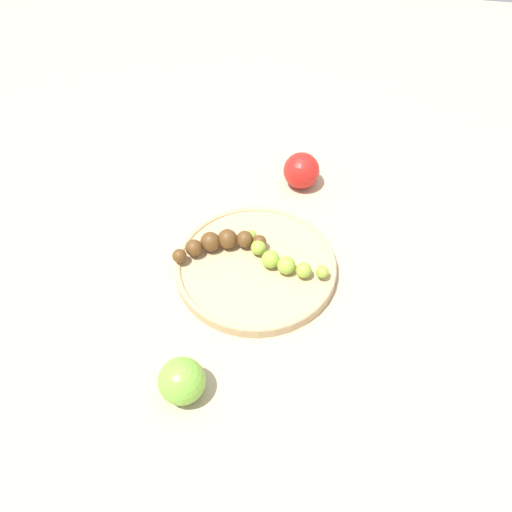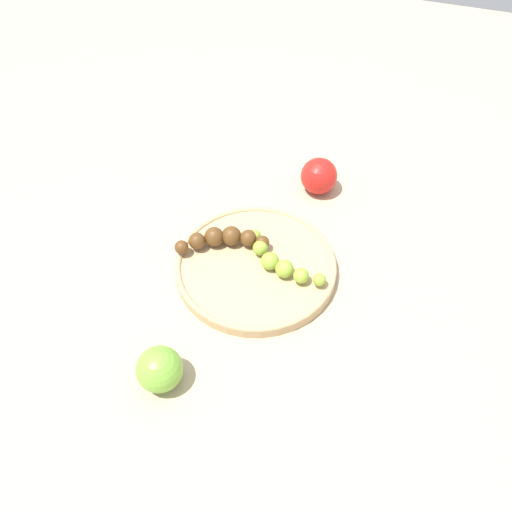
% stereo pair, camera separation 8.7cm
% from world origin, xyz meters
% --- Properties ---
extents(ground_plane, '(2.40, 2.40, 0.00)m').
position_xyz_m(ground_plane, '(0.00, 0.00, 0.00)').
color(ground_plane, tan).
extents(fruit_bowl, '(0.28, 0.28, 0.02)m').
position_xyz_m(fruit_bowl, '(0.00, 0.00, 0.01)').
color(fruit_bowl, tan).
rests_on(fruit_bowl, ground_plane).
extents(banana_overripe, '(0.09, 0.16, 0.03)m').
position_xyz_m(banana_overripe, '(-0.02, -0.07, 0.04)').
color(banana_overripe, '#593819').
rests_on(banana_overripe, fruit_bowl).
extents(banana_green, '(0.08, 0.15, 0.03)m').
position_xyz_m(banana_green, '(-0.00, 0.04, 0.03)').
color(banana_green, '#8CAD38').
rests_on(banana_green, fruit_bowl).
extents(apple_green, '(0.07, 0.07, 0.07)m').
position_xyz_m(apple_green, '(0.24, -0.06, 0.03)').
color(apple_green, '#72B238').
rests_on(apple_green, ground_plane).
extents(apple_red, '(0.07, 0.07, 0.07)m').
position_xyz_m(apple_red, '(-0.24, 0.05, 0.04)').
color(apple_red, red).
rests_on(apple_red, ground_plane).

